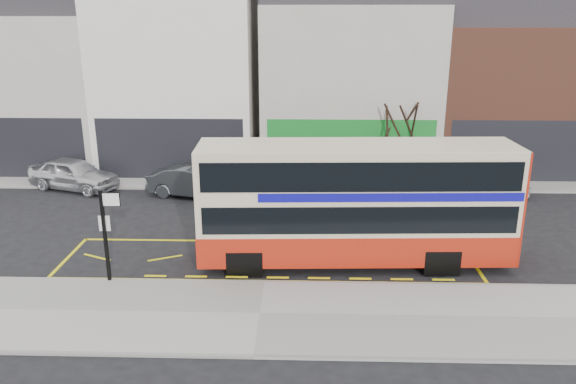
{
  "coord_description": "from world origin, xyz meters",
  "views": [
    {
      "loc": [
        1.19,
        -16.14,
        8.08
      ],
      "look_at": [
        0.66,
        2.0,
        2.33
      ],
      "focal_mm": 35.0,
      "sensor_mm": 36.0,
      "label": 1
    }
  ],
  "objects_px": {
    "bus_stop_post": "(106,227)",
    "street_tree_right": "(401,114)",
    "car_white": "(476,178)",
    "car_silver": "(74,174)",
    "double_decker_bus": "(357,202)",
    "car_grey": "(196,181)"
  },
  "relations": [
    {
      "from": "bus_stop_post",
      "to": "car_white",
      "type": "bearing_deg",
      "value": 32.44
    },
    {
      "from": "car_silver",
      "to": "street_tree_right",
      "type": "bearing_deg",
      "value": -66.7
    },
    {
      "from": "car_silver",
      "to": "street_tree_right",
      "type": "height_order",
      "value": "street_tree_right"
    },
    {
      "from": "car_silver",
      "to": "street_tree_right",
      "type": "distance_m",
      "value": 15.97
    },
    {
      "from": "bus_stop_post",
      "to": "car_white",
      "type": "xyz_separation_m",
      "value": [
        14.15,
        9.95,
        -1.22
      ]
    },
    {
      "from": "bus_stop_post",
      "to": "car_white",
      "type": "relative_size",
      "value": 0.61
    },
    {
      "from": "double_decker_bus",
      "to": "street_tree_right",
      "type": "relative_size",
      "value": 1.98
    },
    {
      "from": "double_decker_bus",
      "to": "car_white",
      "type": "xyz_separation_m",
      "value": [
        6.41,
        8.1,
        -1.47
      ]
    },
    {
      "from": "car_grey",
      "to": "street_tree_right",
      "type": "relative_size",
      "value": 0.83
    },
    {
      "from": "street_tree_right",
      "to": "car_white",
      "type": "bearing_deg",
      "value": -15.61
    },
    {
      "from": "double_decker_bus",
      "to": "car_white",
      "type": "distance_m",
      "value": 10.43
    },
    {
      "from": "car_white",
      "to": "street_tree_right",
      "type": "height_order",
      "value": "street_tree_right"
    },
    {
      "from": "double_decker_bus",
      "to": "car_grey",
      "type": "height_order",
      "value": "double_decker_bus"
    },
    {
      "from": "double_decker_bus",
      "to": "car_grey",
      "type": "distance_m",
      "value": 9.89
    },
    {
      "from": "double_decker_bus",
      "to": "car_grey",
      "type": "relative_size",
      "value": 2.38
    },
    {
      "from": "double_decker_bus",
      "to": "street_tree_right",
      "type": "distance_m",
      "value": 9.63
    },
    {
      "from": "bus_stop_post",
      "to": "car_silver",
      "type": "xyz_separation_m",
      "value": [
        -5.09,
        9.9,
        -1.16
      ]
    },
    {
      "from": "double_decker_bus",
      "to": "car_white",
      "type": "height_order",
      "value": "double_decker_bus"
    },
    {
      "from": "street_tree_right",
      "to": "car_grey",
      "type": "bearing_deg",
      "value": -168.19
    },
    {
      "from": "bus_stop_post",
      "to": "car_grey",
      "type": "relative_size",
      "value": 0.67
    },
    {
      "from": "car_silver",
      "to": "car_white",
      "type": "bearing_deg",
      "value": -70.35
    },
    {
      "from": "bus_stop_post",
      "to": "street_tree_right",
      "type": "relative_size",
      "value": 0.56
    }
  ]
}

